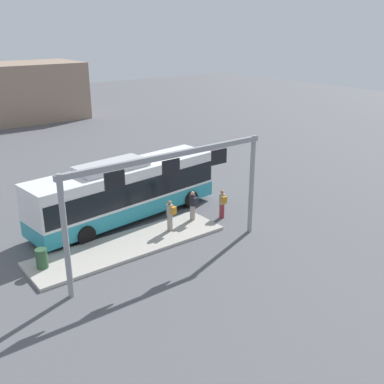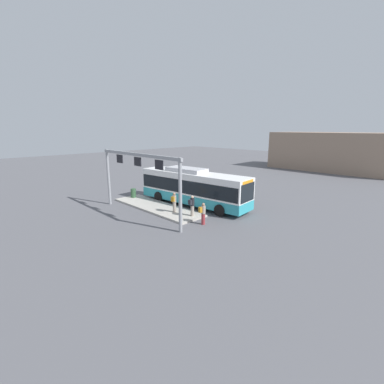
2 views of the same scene
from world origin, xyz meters
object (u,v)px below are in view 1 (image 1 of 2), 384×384
bus_main (126,188)px  trash_bin (42,258)px  person_waiting_near (222,203)px  person_waiting_mid (170,215)px  person_boarding (193,205)px

bus_main → trash_bin: bus_main is taller
bus_main → person_waiting_near: bus_main is taller
person_waiting_mid → bus_main: bearing=-5.6°
person_boarding → trash_bin: (-8.52, -0.06, -0.44)m
person_boarding → person_waiting_mid: (-1.77, -0.37, 0.00)m
person_boarding → person_waiting_near: person_boarding is taller
person_boarding → trash_bin: 8.53m
person_boarding → trash_bin: size_ratio=1.86×
bus_main → trash_bin: bearing=-161.2°
person_boarding → person_waiting_mid: size_ratio=1.00×
bus_main → person_boarding: 3.83m
person_boarding → person_waiting_near: (1.69, -0.52, -0.16)m
bus_main → person_waiting_mid: (0.84, -3.07, -0.76)m
person_boarding → person_waiting_mid: 1.81m
person_boarding → trash_bin: person_boarding is taller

